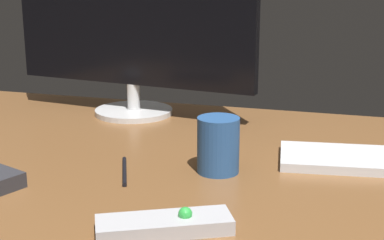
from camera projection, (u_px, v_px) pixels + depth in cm
name	position (u px, v px, depth cm)	size (l,w,h in cm)	color
desk	(172.00, 160.00, 109.84)	(140.00, 84.00, 2.00)	brown
monitor	(132.00, 28.00, 135.22)	(62.42, 19.08, 38.58)	silver
media_remote	(165.00, 225.00, 77.53)	(19.21, 13.69, 3.41)	#B7B7BC
coffee_mug	(218.00, 145.00, 99.49)	(7.42, 7.42, 9.92)	#28518C
pen	(124.00, 171.00, 100.12)	(0.73, 0.73, 13.55)	black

